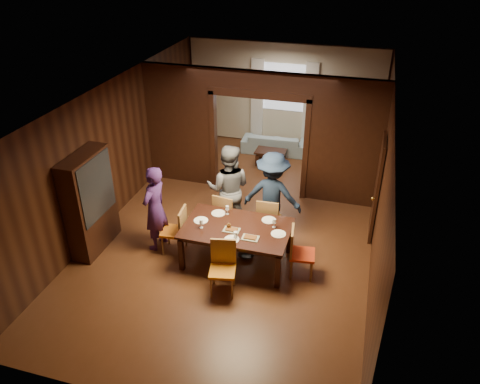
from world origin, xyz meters
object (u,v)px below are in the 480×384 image
(sofa, at_px, (275,143))
(chair_far_r, at_px, (269,218))
(person_grey, at_px, (229,188))
(chair_right, at_px, (302,253))
(person_purple, at_px, (155,209))
(coffee_table, at_px, (271,158))
(chair_near, at_px, (222,269))
(hutch, at_px, (90,203))
(person_navy, at_px, (272,195))
(dining_table, at_px, (237,244))
(chair_left, at_px, (173,230))
(chair_far_l, at_px, (227,213))

(sofa, xyz_separation_m, chair_far_r, (0.77, -4.15, 0.22))
(person_grey, xyz_separation_m, chair_right, (1.72, -1.10, -0.46))
(person_purple, height_order, coffee_table, person_purple)
(chair_near, height_order, hutch, hutch)
(sofa, height_order, chair_right, chair_right)
(person_navy, relative_size, hutch, 0.91)
(person_navy, bearing_deg, sofa, -77.68)
(sofa, relative_size, chair_far_r, 1.88)
(person_grey, distance_m, hutch, 2.70)
(person_grey, height_order, chair_near, person_grey)
(chair_near, bearing_deg, dining_table, 78.99)
(chair_left, distance_m, chair_far_l, 1.18)
(chair_far_l, relative_size, hutch, 0.48)
(dining_table, height_order, hutch, hutch)
(person_navy, height_order, chair_right, person_navy)
(person_purple, xyz_separation_m, chair_left, (0.38, -0.06, -0.39))
(person_navy, xyz_separation_m, chair_right, (0.83, -1.14, -0.43))
(person_grey, distance_m, chair_right, 2.10)
(person_purple, relative_size, sofa, 0.95)
(hutch, bearing_deg, coffee_table, 60.99)
(dining_table, xyz_separation_m, chair_far_l, (-0.44, 0.82, 0.10))
(person_grey, height_order, chair_right, person_grey)
(chair_left, height_order, chair_far_r, same)
(chair_right, bearing_deg, chair_left, 82.21)
(person_navy, bearing_deg, chair_far_r, 86.49)
(person_grey, xyz_separation_m, chair_left, (-0.79, -1.07, -0.46))
(coffee_table, bearing_deg, person_navy, -77.00)
(person_navy, distance_m, sofa, 4.09)
(chair_far_l, height_order, hutch, hutch)
(chair_far_r, bearing_deg, chair_left, 26.49)
(sofa, bearing_deg, coffee_table, 91.81)
(dining_table, height_order, coffee_table, dining_table)
(chair_left, bearing_deg, person_purple, -104.42)
(person_navy, bearing_deg, coffee_table, -75.95)
(chair_far_r, bearing_deg, chair_right, 128.91)
(sofa, bearing_deg, person_purple, 73.13)
(chair_right, xyz_separation_m, chair_far_r, (-0.84, 0.95, 0.00))
(person_grey, relative_size, hutch, 0.95)
(coffee_table, relative_size, chair_far_r, 0.82)
(chair_left, bearing_deg, person_navy, 118.14)
(chair_near, xyz_separation_m, hutch, (-2.83, 0.59, 0.52))
(chair_left, bearing_deg, chair_far_r, 113.63)
(dining_table, bearing_deg, sofa, 94.15)
(sofa, height_order, chair_near, chair_near)
(chair_right, bearing_deg, person_purple, 81.10)
(chair_right, bearing_deg, dining_table, 79.79)
(dining_table, relative_size, chair_right, 2.03)
(person_purple, bearing_deg, person_grey, 141.08)
(chair_far_l, relative_size, chair_near, 1.00)
(chair_far_r, xyz_separation_m, chair_near, (-0.40, -1.79, 0.00))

